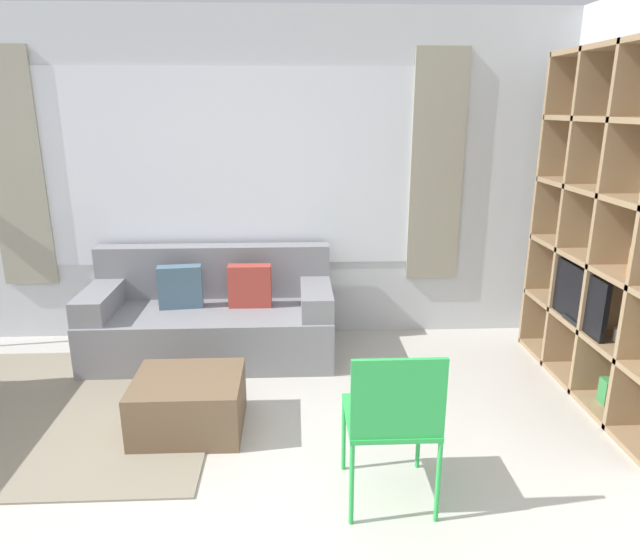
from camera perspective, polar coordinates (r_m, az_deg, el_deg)
The scene contains 7 objects.
ground_plane at distance 2.92m, azimuth -13.58°, elevation -25.30°, with size 16.00×16.00×0.00m, color beige.
wall_back at distance 4.87m, azimuth -8.91°, elevation 9.84°, with size 6.82×0.11×2.70m.
area_rug at distance 4.25m, azimuth -24.43°, elevation -11.81°, with size 2.05×1.87×0.01m, color gray.
shelving_unit at distance 4.20m, azimuth 28.07°, elevation 4.07°, with size 0.37×1.90×2.33m.
couch_main at distance 4.70m, azimuth -10.73°, elevation -3.73°, with size 1.92×0.84×0.84m.
ottoman at distance 3.72m, azimuth -12.98°, elevation -11.95°, with size 0.66×0.58×0.35m.
folding_chair at distance 2.85m, azimuth 7.28°, elevation -13.15°, with size 0.44×0.46×0.86m.
Camera 1 is at (0.52, -2.12, 1.94)m, focal length 32.00 mm.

